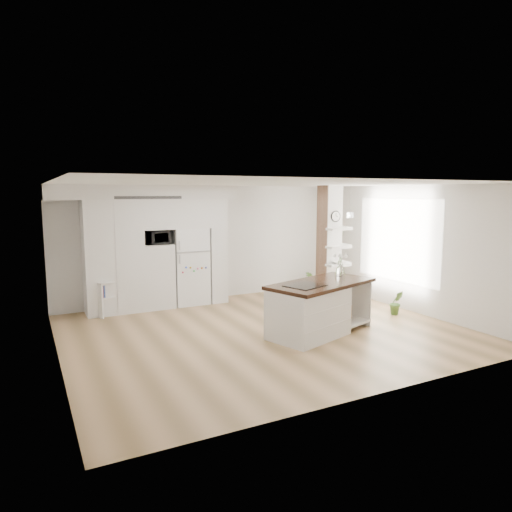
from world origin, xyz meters
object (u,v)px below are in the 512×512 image
at_px(refrigerator, 189,266).
at_px(floor_plant_a, 396,303).
at_px(bookshelf, 111,300).
at_px(kitchen_island, 313,309).

bearing_deg(refrigerator, floor_plant_a, -39.59).
height_order(refrigerator, floor_plant_a, refrigerator).
distance_m(refrigerator, bookshelf, 1.87).
xyz_separation_m(refrigerator, bookshelf, (-1.78, -0.17, -0.56)).
bearing_deg(refrigerator, kitchen_island, -70.43).
distance_m(refrigerator, kitchen_island, 3.51).
relative_size(bookshelf, floor_plant_a, 1.43).
bearing_deg(floor_plant_a, kitchen_island, -171.10).
xyz_separation_m(kitchen_island, bookshelf, (-2.95, 3.11, -0.17)).
bearing_deg(kitchen_island, refrigerator, 91.52).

